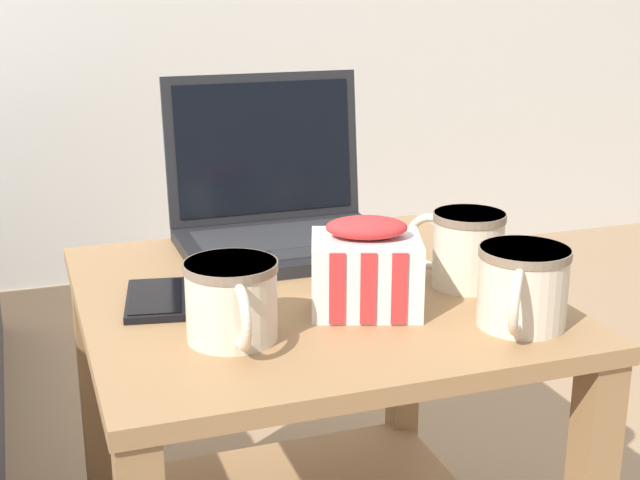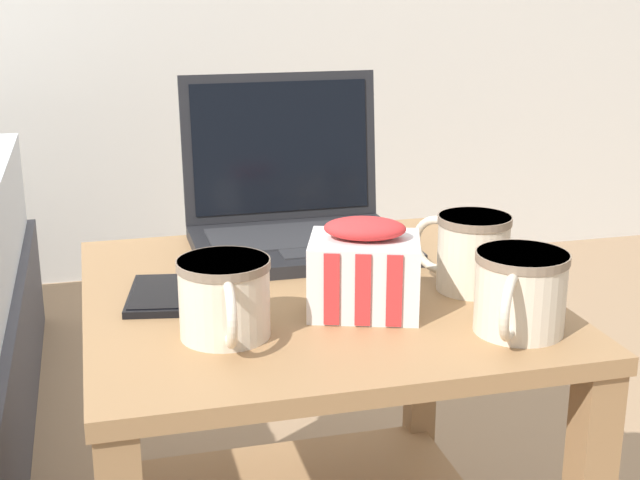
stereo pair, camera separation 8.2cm
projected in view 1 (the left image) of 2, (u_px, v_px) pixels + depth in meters
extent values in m
cube|color=#997047|center=(309.00, 298.00, 1.15)|extent=(0.57, 0.58, 0.02)
cube|color=#997047|center=(97.00, 414.00, 1.38)|extent=(0.04, 0.04, 0.48)
cube|color=#997047|center=(403.00, 367.00, 1.54)|extent=(0.04, 0.04, 0.48)
cube|color=black|center=(289.00, 246.00, 1.30)|extent=(0.31, 0.23, 0.02)
cube|color=#2D2D30|center=(286.00, 236.00, 1.31)|extent=(0.26, 0.13, 0.00)
cube|color=#2D2D30|center=(303.00, 252.00, 1.24)|extent=(0.09, 0.05, 0.00)
cube|color=black|center=(263.00, 148.00, 1.38)|extent=(0.31, 0.04, 0.23)
cube|color=black|center=(264.00, 148.00, 1.38)|extent=(0.28, 0.03, 0.20)
cube|color=black|center=(219.00, 144.00, 1.36)|extent=(0.03, 0.00, 0.03)
cube|color=green|center=(207.00, 118.00, 1.35)|extent=(0.04, 0.00, 0.03)
cube|color=blue|center=(247.00, 145.00, 1.38)|extent=(0.03, 0.01, 0.04)
cube|color=red|center=(290.00, 174.00, 1.41)|extent=(0.04, 0.01, 0.04)
cylinder|color=beige|center=(232.00, 301.00, 0.98)|extent=(0.10, 0.10, 0.09)
cylinder|color=#7F6B56|center=(231.00, 266.00, 0.97)|extent=(0.10, 0.10, 0.01)
cylinder|color=black|center=(231.00, 274.00, 0.97)|extent=(0.09, 0.09, 0.01)
torus|color=beige|center=(241.00, 317.00, 0.93)|extent=(0.02, 0.07, 0.07)
cylinder|color=beige|center=(468.00, 249.00, 1.15)|extent=(0.09, 0.09, 0.10)
cylinder|color=#7F6B56|center=(470.00, 217.00, 1.14)|extent=(0.09, 0.09, 0.01)
cylinder|color=black|center=(469.00, 223.00, 1.14)|extent=(0.08, 0.08, 0.01)
torus|color=beige|center=(432.00, 242.00, 1.17)|extent=(0.06, 0.07, 0.08)
cylinder|color=beige|center=(523.00, 287.00, 1.02)|extent=(0.10, 0.10, 0.09)
cylinder|color=#7F6B56|center=(525.00, 252.00, 1.01)|extent=(0.11, 0.11, 0.01)
cylinder|color=black|center=(525.00, 260.00, 1.01)|extent=(0.09, 0.09, 0.01)
torus|color=beige|center=(517.00, 302.00, 0.97)|extent=(0.05, 0.07, 0.07)
cube|color=silver|center=(366.00, 274.00, 1.07)|extent=(0.16, 0.14, 0.09)
cube|color=red|center=(337.00, 289.00, 1.02)|extent=(0.02, 0.01, 0.09)
cube|color=red|center=(368.00, 289.00, 1.02)|extent=(0.02, 0.01, 0.09)
cube|color=red|center=(399.00, 289.00, 1.02)|extent=(0.02, 0.01, 0.09)
ellipsoid|color=red|center=(367.00, 227.00, 1.05)|extent=(0.11, 0.09, 0.03)
cube|color=black|center=(156.00, 300.00, 1.10)|extent=(0.09, 0.15, 0.01)
cube|color=black|center=(156.00, 296.00, 1.10)|extent=(0.08, 0.13, 0.00)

